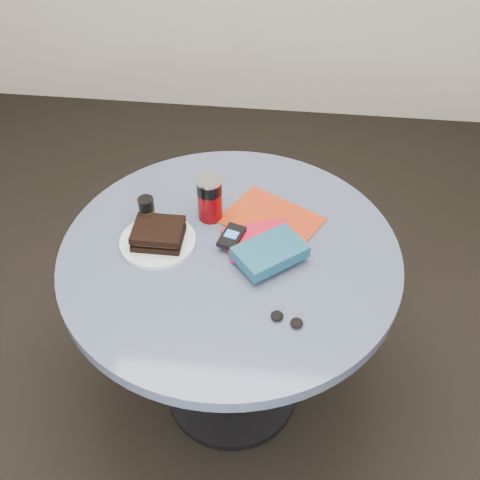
# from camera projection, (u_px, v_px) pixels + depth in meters

# --- Properties ---
(ground) EXTENTS (4.00, 4.00, 0.00)m
(ground) POSITION_uv_depth(u_px,v_px,m) (232.00, 391.00, 2.27)
(ground) COLOR black
(ground) RESTS_ON ground
(table) EXTENTS (1.00, 1.00, 0.75)m
(table) POSITION_uv_depth(u_px,v_px,m) (230.00, 289.00, 1.87)
(table) COLOR black
(table) RESTS_ON ground
(plate) EXTENTS (0.29, 0.29, 0.01)m
(plate) POSITION_uv_depth(u_px,v_px,m) (158.00, 242.00, 1.77)
(plate) COLOR silver
(plate) RESTS_ON table
(sandwich) EXTENTS (0.14, 0.12, 0.05)m
(sandwich) POSITION_uv_depth(u_px,v_px,m) (158.00, 234.00, 1.75)
(sandwich) COLOR black
(sandwich) RESTS_ON plate
(soda_can) EXTENTS (0.09, 0.09, 0.14)m
(soda_can) POSITION_uv_depth(u_px,v_px,m) (210.00, 199.00, 1.81)
(soda_can) COLOR #690508
(soda_can) RESTS_ON table
(pepper_grinder) EXTENTS (0.05, 0.05, 0.11)m
(pepper_grinder) POSITION_uv_depth(u_px,v_px,m) (147.00, 213.00, 1.79)
(pepper_grinder) COLOR #3F371B
(pepper_grinder) RESTS_ON table
(magazine) EXTENTS (0.34, 0.32, 0.00)m
(magazine) POSITION_uv_depth(u_px,v_px,m) (271.00, 220.00, 1.85)
(magazine) COLOR #99290D
(magazine) RESTS_ON table
(red_book) EXTENTS (0.24, 0.20, 0.02)m
(red_book) POSITION_uv_depth(u_px,v_px,m) (260.00, 240.00, 1.77)
(red_book) COLOR #A90D26
(red_book) RESTS_ON magazine
(novel) EXTENTS (0.23, 0.22, 0.04)m
(novel) POSITION_uv_depth(u_px,v_px,m) (270.00, 252.00, 1.69)
(novel) COLOR navy
(novel) RESTS_ON red_book
(mp3_player) EXTENTS (0.08, 0.11, 0.02)m
(mp3_player) POSITION_uv_depth(u_px,v_px,m) (232.00, 236.00, 1.76)
(mp3_player) COLOR black
(mp3_player) RESTS_ON red_book
(headphones) EXTENTS (0.10, 0.06, 0.02)m
(headphones) POSITION_uv_depth(u_px,v_px,m) (287.00, 319.00, 1.56)
(headphones) COLOR black
(headphones) RESTS_ON table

